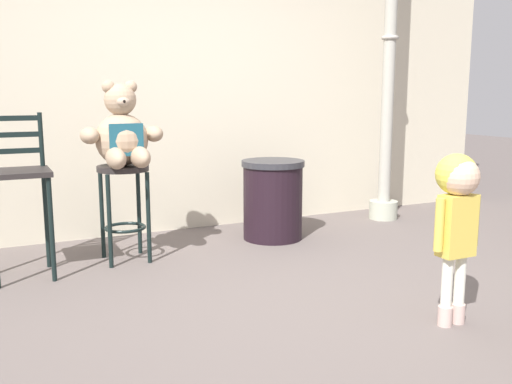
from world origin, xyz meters
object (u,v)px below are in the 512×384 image
teddy_bear (122,135)px  child_walking (457,202)px  trash_bin (273,199)px  lamppost (388,95)px  bar_chair_empty (18,182)px  bar_stool_with_teddy (124,193)px

teddy_bear → child_walking: size_ratio=0.66×
teddy_bear → trash_bin: bearing=5.9°
trash_bin → child_walking: bearing=-89.2°
child_walking → lamppost: (1.34, 2.29, 0.56)m
teddy_bear → bar_chair_empty: bearing=-176.6°
teddy_bear → child_walking: teddy_bear is taller
child_walking → bar_chair_empty: 2.79m
teddy_bear → trash_bin: size_ratio=0.90×
bar_stool_with_teddy → child_walking: bearing=-55.9°
child_walking → lamppost: size_ratio=0.30×
child_walking → bar_chair_empty: bearing=-150.6°
bar_stool_with_teddy → lamppost: lamppost is taller
teddy_bear → bar_stool_with_teddy: bearing=90.0°
trash_bin → lamppost: lamppost is taller
bar_chair_empty → lamppost: bearing=6.7°
child_walking → lamppost: lamppost is taller
bar_stool_with_teddy → bar_chair_empty: bar_chair_empty is taller
child_walking → lamppost: 2.71m
teddy_bear → lamppost: 2.70m
bar_stool_with_teddy → trash_bin: bar_stool_with_teddy is taller
child_walking → trash_bin: size_ratio=1.37×
child_walking → lamppost: bearing=131.9°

